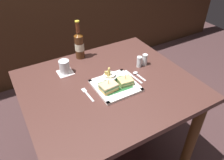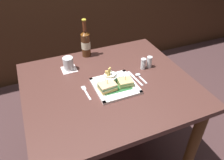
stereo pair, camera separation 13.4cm
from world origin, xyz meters
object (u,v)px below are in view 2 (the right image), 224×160
at_px(beer_bottle, 86,43).
at_px(spoon, 139,76).
at_px(dining_table, 109,99).
at_px(fork, 86,92).
at_px(fries_cup, 110,76).
at_px(sandwich_half_left, 107,87).
at_px(water_glass, 68,64).
at_px(pepper_shaker, 149,63).
at_px(knife, 134,78).
at_px(sandwich_half_right, 125,83).
at_px(salt_shaker, 143,64).
at_px(square_plate, 115,86).

relative_size(beer_bottle, spoon, 2.41).
bearing_deg(dining_table, fork, -171.43).
height_order(fries_cup, fork, fries_cup).
xyz_separation_m(dining_table, sandwich_half_left, (-0.04, -0.07, 0.16)).
bearing_deg(dining_table, water_glass, 127.82).
bearing_deg(dining_table, sandwich_half_left, -118.99).
bearing_deg(beer_bottle, fries_cup, -85.14).
bearing_deg(sandwich_half_left, pepper_shaker, 19.98).
bearing_deg(fork, dining_table, 8.57).
distance_m(knife, pepper_shaker, 0.17).
height_order(sandwich_half_left, fries_cup, fries_cup).
distance_m(sandwich_half_right, beer_bottle, 0.47).
xyz_separation_m(sandwich_half_left, sandwich_half_right, (0.12, 0.00, -0.00)).
height_order(water_glass, fork, water_glass).
xyz_separation_m(sandwich_half_right, salt_shaker, (0.20, 0.13, 0.00)).
bearing_deg(pepper_shaker, spoon, -148.20).
bearing_deg(dining_table, square_plate, -64.48).
height_order(dining_table, spoon, spoon).
distance_m(fork, spoon, 0.37).
bearing_deg(beer_bottle, spoon, -58.91).
relative_size(sandwich_half_right, fork, 0.67).
bearing_deg(salt_shaker, fork, -168.46).
relative_size(square_plate, spoon, 2.16).
bearing_deg(dining_table, knife, -2.76).
height_order(beer_bottle, pepper_shaker, beer_bottle).
distance_m(water_glass, pepper_shaker, 0.55).
bearing_deg(sandwich_half_right, fork, 169.97).
xyz_separation_m(sandwich_half_right, beer_bottle, (-0.11, 0.45, 0.08)).
bearing_deg(water_glass, fries_cup, -51.24).
xyz_separation_m(beer_bottle, spoon, (0.24, -0.39, -0.10)).
distance_m(dining_table, sandwich_half_right, 0.19).
xyz_separation_m(sandwich_half_left, spoon, (0.25, 0.06, -0.03)).
bearing_deg(fries_cup, fork, -172.36).
relative_size(water_glass, salt_shaker, 1.17).
relative_size(dining_table, square_plate, 4.15).
height_order(sandwich_half_right, water_glass, water_glass).
bearing_deg(knife, sandwich_half_right, -148.27).
relative_size(sandwich_half_right, beer_bottle, 0.33).
xyz_separation_m(knife, spoon, (0.04, 0.00, 0.00)).
relative_size(dining_table, water_glass, 11.65).
distance_m(fries_cup, pepper_shaker, 0.33).
relative_size(beer_bottle, fork, 2.04).
relative_size(fries_cup, fork, 0.79).
height_order(sandwich_half_left, sandwich_half_right, sandwich_half_left).
relative_size(dining_table, spoon, 8.95).
bearing_deg(fork, salt_shaker, 11.54).
xyz_separation_m(square_plate, pepper_shaker, (0.31, 0.11, 0.03)).
relative_size(knife, pepper_shaker, 2.12).
distance_m(water_glass, salt_shaker, 0.51).
height_order(square_plate, fries_cup, fries_cup).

